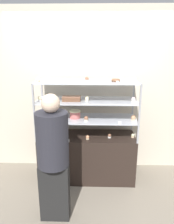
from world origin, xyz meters
The scene contains 28 objects.
ground_plane centered at (0.00, 0.00, 0.00)m, with size 20.00×20.00×0.00m, color gray.
back_wall centered at (0.00, 0.41, 1.30)m, with size 8.00×0.05×2.60m.
display_base centered at (0.00, 0.00, 0.36)m, with size 1.44×0.54×0.71m.
display_riser_lower centered at (0.00, 0.00, 0.97)m, with size 1.44×0.54×0.28m.
display_riser_middle centered at (0.00, 0.00, 1.25)m, with size 1.44×0.54×0.28m.
display_riser_upper centered at (0.00, 0.00, 1.52)m, with size 1.44×0.54×0.28m.
layer_cake_centerpiece centered at (-0.18, 0.01, 1.05)m, with size 0.16×0.16×0.12m.
sheet_cake_frosted centered at (-0.22, -0.05, 1.30)m, with size 0.26×0.14×0.07m.
cupcake_0 centered at (-0.67, -0.06, 0.74)m, with size 0.05×0.05×0.06m.
cupcake_1 centered at (-0.34, -0.11, 0.74)m, with size 0.05×0.05×0.06m.
cupcake_2 centered at (0.01, -0.14, 0.74)m, with size 0.05×0.05×0.06m.
cupcake_3 centered at (0.33, -0.08, 0.74)m, with size 0.05×0.05×0.06m.
cupcake_4 centered at (0.68, -0.06, 0.74)m, with size 0.05×0.05×0.06m.
price_tag_0 centered at (-0.26, -0.25, 0.73)m, with size 0.04×0.00×0.04m.
cupcake_5 centered at (-0.65, -0.05, 1.02)m, with size 0.06×0.06×0.07m.
cupcake_6 centered at (-0.01, -0.12, 1.02)m, with size 0.06×0.06×0.07m.
cupcake_7 centered at (0.67, -0.06, 1.02)m, with size 0.06×0.06×0.07m.
price_tag_1 centered at (0.45, -0.25, 1.01)m, with size 0.04×0.00×0.04m.
cupcake_8 centered at (-0.67, -0.07, 1.30)m, with size 0.05×0.05×0.07m.
cupcake_9 centered at (0.00, -0.06, 1.30)m, with size 0.05×0.05×0.07m.
cupcake_10 centered at (0.65, -0.09, 1.30)m, with size 0.05×0.05×0.07m.
price_tag_2 centered at (-0.44, -0.25, 1.29)m, with size 0.04×0.00×0.04m.
cupcake_11 centered at (-0.67, -0.09, 1.57)m, with size 0.05×0.05×0.07m.
cupcake_12 centered at (0.00, -0.04, 1.57)m, with size 0.05×0.05×0.07m.
cupcake_13 centered at (0.65, -0.07, 1.57)m, with size 0.05×0.05×0.07m.
price_tag_3 centered at (0.40, -0.25, 1.56)m, with size 0.04×0.00×0.04m.
donut_glazed centered at (0.40, -0.02, 1.56)m, with size 0.13×0.13×0.03m.
customer_figure centered at (-0.36, -0.86, 0.82)m, with size 0.36×0.36×1.54m.
Camera 1 is at (0.09, -3.06, 2.00)m, focal length 35.00 mm.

